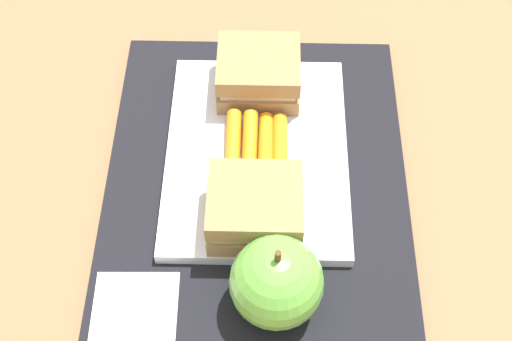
% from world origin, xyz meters
% --- Properties ---
extents(ground_plane, '(2.40, 2.40, 0.00)m').
position_xyz_m(ground_plane, '(0.00, 0.00, 0.00)').
color(ground_plane, olive).
extents(lunchbag_mat, '(0.36, 0.28, 0.01)m').
position_xyz_m(lunchbag_mat, '(0.00, 0.00, 0.01)').
color(lunchbag_mat, black).
rests_on(lunchbag_mat, ground_plane).
extents(food_tray, '(0.23, 0.17, 0.01)m').
position_xyz_m(food_tray, '(-0.03, 0.00, 0.02)').
color(food_tray, white).
rests_on(food_tray, lunchbag_mat).
extents(sandwich_half_left, '(0.07, 0.08, 0.04)m').
position_xyz_m(sandwich_half_left, '(-0.10, 0.00, 0.04)').
color(sandwich_half_left, '#9E7A4C').
rests_on(sandwich_half_left, food_tray).
extents(sandwich_half_right, '(0.07, 0.08, 0.04)m').
position_xyz_m(sandwich_half_right, '(0.05, 0.00, 0.04)').
color(sandwich_half_right, '#9E7A4C').
rests_on(sandwich_half_right, food_tray).
extents(carrot_sticks_bundle, '(0.08, 0.06, 0.02)m').
position_xyz_m(carrot_sticks_bundle, '(-0.02, 0.00, 0.03)').
color(carrot_sticks_bundle, orange).
rests_on(carrot_sticks_bundle, food_tray).
extents(apple, '(0.08, 0.08, 0.09)m').
position_xyz_m(apple, '(0.12, 0.02, 0.05)').
color(apple, '#66B742').
rests_on(apple, lunchbag_mat).
extents(paper_napkin, '(0.07, 0.07, 0.00)m').
position_xyz_m(paper_napkin, '(0.14, -0.10, 0.01)').
color(paper_napkin, white).
rests_on(paper_napkin, lunchbag_mat).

